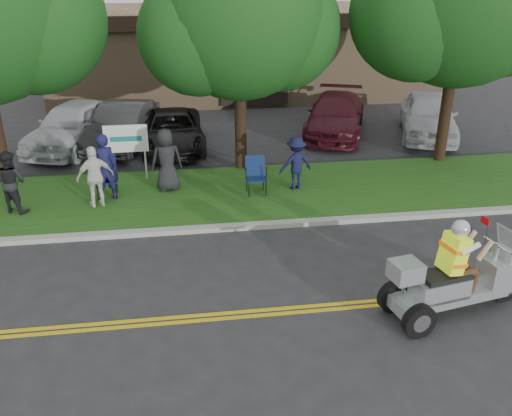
{
  "coord_description": "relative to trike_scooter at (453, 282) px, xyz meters",
  "views": [
    {
      "loc": [
        -1.3,
        -8.8,
        5.96
      ],
      "look_at": [
        0.23,
        2.0,
        1.02
      ],
      "focal_mm": 38.0,
      "sensor_mm": 36.0,
      "label": 1
    }
  ],
  "objects": [
    {
      "name": "spectator_chair_a",
      "position": [
        -1.63,
        6.18,
        0.19
      ],
      "size": [
        1.08,
        0.78,
        1.5
      ],
      "primitive_type": "imported",
      "rotation": [
        0.0,
        0.0,
        3.39
      ],
      "color": "#131536",
      "rests_on": "grass_verge"
    },
    {
      "name": "parked_car_far_right",
      "position": [
        4.39,
        10.82,
        0.14
      ],
      "size": [
        3.4,
        5.13,
        1.62
      ],
      "primitive_type": "imported",
      "rotation": [
        0.0,
        0.0,
        -0.34
      ],
      "color": "silver",
      "rests_on": "ground"
    },
    {
      "name": "parked_car_left",
      "position": [
        -6.78,
        11.23,
        0.07
      ],
      "size": [
        2.55,
        4.76,
        1.49
      ],
      "primitive_type": "imported",
      "rotation": [
        0.0,
        0.0,
        -0.22
      ],
      "color": "#313134",
      "rests_on": "ground"
    },
    {
      "name": "grass_verge",
      "position": [
        -3.44,
        6.18,
        -0.62
      ],
      "size": [
        60.0,
        4.0,
        0.1
      ],
      "primitive_type": "cube",
      "color": "#1C5015",
      "rests_on": "ground"
    },
    {
      "name": "spectator_chair_b",
      "position": [
        -5.2,
        6.6,
        0.32
      ],
      "size": [
        0.94,
        0.69,
        1.76
      ],
      "primitive_type": "imported",
      "rotation": [
        0.0,
        0.0,
        3.3
      ],
      "color": "black",
      "rests_on": "grass_verge"
    },
    {
      "name": "lawn_chair_a",
      "position": [
        -6.85,
        6.45,
        0.04
      ],
      "size": [
        0.6,
        0.62,
        1.08
      ],
      "rotation": [
        0.0,
        0.0,
        0.06
      ],
      "color": "black",
      "rests_on": "grass_verge"
    },
    {
      "name": "curb",
      "position": [
        -3.44,
        4.03,
        -0.61
      ],
      "size": [
        60.0,
        0.25,
        0.12
      ],
      "primitive_type": "cube",
      "color": "#A8A89E",
      "rests_on": "ground"
    },
    {
      "name": "lawn_chair_b",
      "position": [
        -2.78,
        6.06,
        0.01
      ],
      "size": [
        0.55,
        0.57,
        1.03
      ],
      "rotation": [
        0.0,
        0.0,
        0.01
      ],
      "color": "black",
      "rests_on": "grass_verge"
    },
    {
      "name": "tree_mid",
      "position": [
        -2.89,
        8.21,
        3.76
      ],
      "size": [
        5.88,
        4.8,
        7.05
      ],
      "color": "#332114",
      "rests_on": "ground"
    },
    {
      "name": "parked_car_far_left",
      "position": [
        -8.44,
        11.22,
        0.14
      ],
      "size": [
        3.42,
        5.14,
        1.63
      ],
      "primitive_type": "imported",
      "rotation": [
        0.0,
        0.0,
        -0.34
      ],
      "color": "silver",
      "rests_on": "ground"
    },
    {
      "name": "trike_scooter",
      "position": [
        0.0,
        0.0,
        0.0
      ],
      "size": [
        2.93,
        1.22,
        1.92
      ],
      "rotation": [
        0.0,
        0.0,
        0.2
      ],
      "color": "black",
      "rests_on": "ground"
    },
    {
      "name": "centerline_near",
      "position": [
        -3.44,
        0.4,
        -0.67
      ],
      "size": [
        60.0,
        0.1,
        0.01
      ],
      "primitive_type": "cube",
      "color": "gold",
      "rests_on": "ground"
    },
    {
      "name": "spectator_adult_mid",
      "position": [
        -9.1,
        5.66,
        0.24
      ],
      "size": [
        0.97,
        0.89,
        1.62
      ],
      "primitive_type": "imported",
      "rotation": [
        0.0,
        0.0,
        2.69
      ],
      "color": "black",
      "rests_on": "grass_verge"
    },
    {
      "name": "business_sign",
      "position": [
        -6.34,
        7.58,
        0.59
      ],
      "size": [
        1.25,
        0.06,
        1.75
      ],
      "color": "silver",
      "rests_on": "ground"
    },
    {
      "name": "parked_car_right",
      "position": [
        1.06,
        11.6,
        0.05
      ],
      "size": [
        3.63,
        5.38,
        1.45
      ],
      "primitive_type": "imported",
      "rotation": [
        0.0,
        0.0,
        -0.35
      ],
      "color": "#430F1A",
      "rests_on": "ground"
    },
    {
      "name": "commercial_building",
      "position": [
        -1.44,
        19.95,
        1.34
      ],
      "size": [
        18.0,
        8.2,
        4.0
      ],
      "color": "#9E7F5B",
      "rests_on": "ground"
    },
    {
      "name": "spectator_adult_right",
      "position": [
        -7.02,
        5.72,
        0.25
      ],
      "size": [
        1.04,
        0.72,
        1.63
      ],
      "primitive_type": "imported",
      "rotation": [
        0.0,
        0.0,
        3.52
      ],
      "color": "white",
      "rests_on": "grass_verge"
    },
    {
      "name": "spectator_adult_left",
      "position": [
        -6.83,
        6.13,
        0.35
      ],
      "size": [
        0.77,
        0.63,
        1.84
      ],
      "primitive_type": "imported",
      "rotation": [
        0.0,
        0.0,
        3.46
      ],
      "color": "#191945",
      "rests_on": "grass_verge"
    },
    {
      "name": "parked_car_mid",
      "position": [
        -5.05,
        10.73,
        -0.04
      ],
      "size": [
        2.21,
        4.61,
        1.27
      ],
      "primitive_type": "imported",
      "rotation": [
        0.0,
        0.0,
        0.02
      ],
      "color": "black",
      "rests_on": "ground"
    },
    {
      "name": "ground",
      "position": [
        -3.44,
        0.98,
        -0.67
      ],
      "size": [
        120.0,
        120.0,
        0.0
      ],
      "primitive_type": "plane",
      "color": "#28282B",
      "rests_on": "ground"
    },
    {
      "name": "centerline_far",
      "position": [
        -3.44,
        0.56,
        -0.67
      ],
      "size": [
        60.0,
        0.1,
        0.01
      ],
      "primitive_type": "cube",
      "color": "gold",
      "rests_on": "ground"
    }
  ]
}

